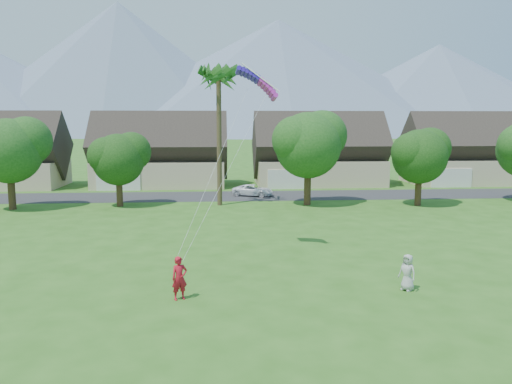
{
  "coord_description": "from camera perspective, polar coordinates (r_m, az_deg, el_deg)",
  "views": [
    {
      "loc": [
        -1.91,
        -16.67,
        7.58
      ],
      "look_at": [
        0.0,
        10.0,
        3.8
      ],
      "focal_mm": 35.0,
      "sensor_mm": 36.0,
      "label": 1
    }
  ],
  "objects": [
    {
      "name": "fan_palm",
      "position": [
        45.37,
        -4.31,
        13.37
      ],
      "size": [
        3.0,
        3.0,
        13.8
      ],
      "color": "#4C3D26",
      "rests_on": "ground"
    },
    {
      "name": "ground",
      "position": [
        18.41,
        2.32,
        -16.28
      ],
      "size": [
        500.0,
        500.0,
        0.0
      ],
      "primitive_type": "plane",
      "color": "#2D6019",
      "rests_on": "ground"
    },
    {
      "name": "houses_row",
      "position": [
        59.86,
        -1.79,
        4.08
      ],
      "size": [
        72.75,
        8.19,
        8.86
      ],
      "color": "beige",
      "rests_on": "ground"
    },
    {
      "name": "street",
      "position": [
        51.27,
        -1.92,
        -0.45
      ],
      "size": [
        90.0,
        7.0,
        0.01
      ],
      "primitive_type": "cube",
      "color": "#2D2D30",
      "rests_on": "ground"
    },
    {
      "name": "watcher",
      "position": [
        23.8,
        16.92,
        -8.78
      ],
      "size": [
        0.92,
        0.97,
        1.67
      ],
      "primitive_type": "imported",
      "rotation": [
        0.0,
        0.0,
        -0.91
      ],
      "color": "#B1B0AC",
      "rests_on": "ground"
    },
    {
      "name": "kite_flyer",
      "position": [
        21.88,
        -8.74,
        -9.71
      ],
      "size": [
        0.81,
        0.69,
        1.89
      ],
      "primitive_type": "imported",
      "rotation": [
        0.0,
        0.0,
        0.4
      ],
      "color": "red",
      "rests_on": "ground"
    },
    {
      "name": "parked_car",
      "position": [
        51.26,
        -0.34,
        0.2
      ],
      "size": [
        4.59,
        3.36,
        1.16
      ],
      "primitive_type": "imported",
      "rotation": [
        0.0,
        0.0,
        1.18
      ],
      "color": "white",
      "rests_on": "ground"
    },
    {
      "name": "tree_row",
      "position": [
        44.67,
        -3.12,
        4.58
      ],
      "size": [
        62.27,
        6.67,
        8.45
      ],
      "color": "#47301C",
      "rests_on": "ground"
    },
    {
      "name": "parafoil_kite",
      "position": [
        28.33,
        0.34,
        12.61
      ],
      "size": [
        2.76,
        1.11,
        0.5
      ],
      "rotation": [
        0.0,
        0.0,
        -0.09
      ],
      "color": "#3318B7",
      "rests_on": "ground"
    },
    {
      "name": "mountain_ridge",
      "position": [
        277.77,
        -1.58,
        12.49
      ],
      "size": [
        540.0,
        240.0,
        70.0
      ],
      "color": "slate",
      "rests_on": "ground"
    }
  ]
}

